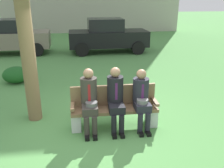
# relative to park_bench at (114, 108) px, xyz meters

# --- Properties ---
(ground_plane) EXTENTS (80.00, 80.00, 0.00)m
(ground_plane) POSITION_rel_park_bench_xyz_m (-0.32, -0.16, -0.42)
(ground_plane) COLOR #508E48
(park_bench) EXTENTS (1.85, 0.44, 0.90)m
(park_bench) POSITION_rel_park_bench_xyz_m (0.00, 0.00, 0.00)
(park_bench) COLOR brown
(park_bench) RESTS_ON ground
(seated_man_left) EXTENTS (0.34, 0.72, 1.34)m
(seated_man_left) POSITION_rel_park_bench_xyz_m (-0.53, -0.13, 0.32)
(seated_man_left) COLOR #38332D
(seated_man_left) RESTS_ON ground
(seated_man_middle) EXTENTS (0.34, 0.72, 1.35)m
(seated_man_middle) POSITION_rel_park_bench_xyz_m (0.02, -0.12, 0.33)
(seated_man_middle) COLOR black
(seated_man_middle) RESTS_ON ground
(seated_man_right) EXTENTS (0.34, 0.72, 1.28)m
(seated_man_right) POSITION_rel_park_bench_xyz_m (0.57, -0.13, 0.29)
(seated_man_right) COLOR #23232D
(seated_man_right) RESTS_ON ground
(shrub_near_bench) EXTENTS (0.86, 0.78, 0.53)m
(shrub_near_bench) POSITION_rel_park_bench_xyz_m (-2.82, 3.24, -0.15)
(shrub_near_bench) COLOR #1C5520
(shrub_near_bench) RESTS_ON ground
(parked_car_near) EXTENTS (3.96, 1.83, 1.68)m
(parked_car_near) POSITION_rel_park_bench_xyz_m (-4.14, 7.70, 0.42)
(parked_car_near) COLOR slate
(parked_car_near) RESTS_ON ground
(parked_car_far) EXTENTS (3.93, 1.77, 1.68)m
(parked_car_far) POSITION_rel_park_bench_xyz_m (0.73, 7.47, 0.42)
(parked_car_far) COLOR black
(parked_car_far) RESTS_ON ground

